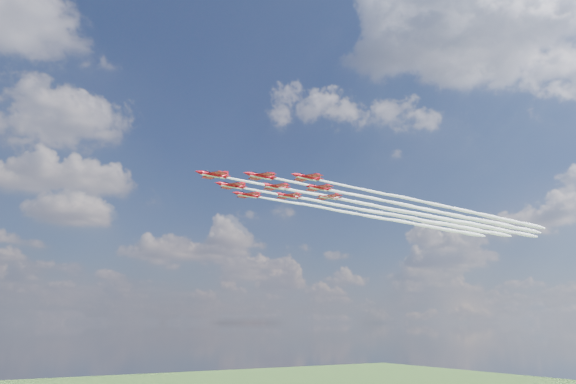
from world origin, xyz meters
name	(u,v)px	position (x,y,z in m)	size (l,w,h in m)	color
jet_lead	(385,208)	(52.76, 5.72, 74.24)	(138.42, 24.32, 2.48)	red
jet_row2_port	(421,208)	(63.76, 0.51, 74.24)	(138.42, 24.32, 2.48)	red
jet_row2_starb	(390,214)	(61.84, 13.83, 74.24)	(138.42, 24.32, 2.48)	red
jet_row3_port	(456,209)	(74.76, -4.70, 74.24)	(138.42, 24.32, 2.48)	red
jet_row3_centre	(423,215)	(72.84, 8.62, 74.24)	(138.42, 24.32, 2.48)	red
jet_row3_starb	(394,220)	(70.91, 21.94, 74.24)	(138.42, 24.32, 2.48)	red
jet_row4_port	(456,216)	(83.84, 3.41, 74.24)	(138.42, 24.32, 2.48)	red
jet_row4_starb	(425,221)	(81.91, 16.73, 74.24)	(138.42, 24.32, 2.48)	red
jet_tail	(457,221)	(92.91, 11.52, 74.24)	(138.42, 24.32, 2.48)	red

